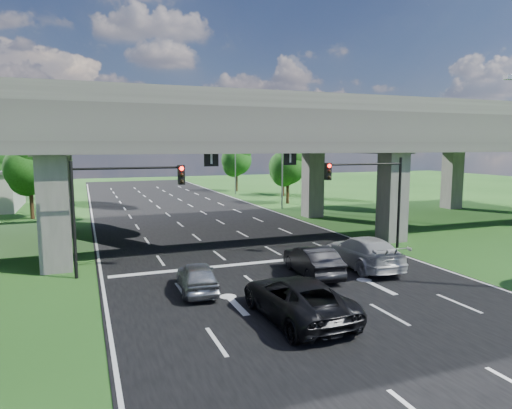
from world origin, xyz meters
TOP-DOWN VIEW (x-y plane):
  - ground at (0.00, 0.00)m, footprint 160.00×160.00m
  - road at (0.00, 10.00)m, footprint 18.00×120.00m
  - overpass at (0.00, 12.00)m, footprint 80.00×15.00m
  - signal_right at (7.82, 3.94)m, footprint 5.76×0.54m
  - signal_left at (-7.82, 3.94)m, footprint 5.76×0.54m
  - streetlight_far at (10.10, 24.00)m, footprint 3.38×0.25m
  - streetlight_beyond at (10.10, 40.00)m, footprint 3.38×0.25m
  - tree_left_near at (-13.95, 26.00)m, footprint 4.50×4.50m
  - tree_left_mid at (-16.95, 34.00)m, footprint 3.91×3.90m
  - tree_left_far at (-12.95, 42.00)m, footprint 4.80×4.80m
  - tree_right_near at (13.05, 28.00)m, footprint 4.20×4.20m
  - tree_right_mid at (16.05, 36.00)m, footprint 3.91×3.90m
  - tree_right_far at (12.05, 44.00)m, footprint 4.50×4.50m
  - car_silver at (-4.70, -0.41)m, footprint 2.05×4.26m
  - car_dark at (1.52, 0.04)m, footprint 2.11×4.89m
  - car_white at (4.92, 0.54)m, footprint 2.71×6.04m
  - car_trailing at (-1.86, -5.05)m, footprint 2.93×6.00m

SIDE VIEW (x-z plane):
  - ground at x=0.00m, z-range 0.00..0.00m
  - road at x=0.00m, z-range 0.00..0.03m
  - car_silver at x=-4.70m, z-range 0.03..1.43m
  - car_dark at x=1.52m, z-range 0.03..1.60m
  - car_trailing at x=-1.86m, z-range 0.03..1.67m
  - car_white at x=4.92m, z-range 0.03..1.75m
  - tree_left_mid at x=-16.95m, z-range 0.79..7.55m
  - tree_right_mid at x=16.05m, z-range 0.79..7.55m
  - signal_right at x=7.82m, z-range 1.19..7.19m
  - signal_left at x=-7.82m, z-range 1.19..7.19m
  - tree_right_near at x=13.05m, z-range 0.86..8.14m
  - tree_left_near at x=-13.95m, z-range 0.92..8.72m
  - tree_right_far at x=12.05m, z-range 0.92..8.72m
  - tree_left_far at x=-12.95m, z-range 0.98..9.30m
  - streetlight_far at x=10.10m, z-range 0.85..10.85m
  - streetlight_beyond at x=10.10m, z-range 0.85..10.85m
  - overpass at x=0.00m, z-range 2.92..12.92m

